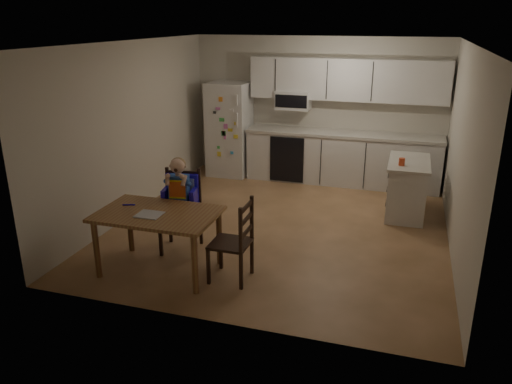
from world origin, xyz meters
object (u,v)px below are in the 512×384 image
at_px(red_cup, 402,162).
at_px(dining_table, 158,220).
at_px(chair_booster, 180,194).
at_px(refrigerator, 230,129).
at_px(kitchen_island, 407,187).
at_px(chair_side, 238,236).

relative_size(red_cup, dining_table, 0.08).
bearing_deg(chair_booster, dining_table, -98.68).
height_order(refrigerator, kitchen_island, refrigerator).
bearing_deg(kitchen_island, dining_table, -134.89).
bearing_deg(refrigerator, chair_booster, -80.74).
xyz_separation_m(refrigerator, red_cup, (3.11, -1.43, 0.02)).
bearing_deg(chair_booster, refrigerator, 89.81).
relative_size(kitchen_island, dining_table, 0.82).
height_order(kitchen_island, chair_side, chair_side).
height_order(kitchen_island, dining_table, kitchen_island).
distance_m(refrigerator, kitchen_island, 3.45).
distance_m(refrigerator, dining_table, 3.89).
height_order(refrigerator, red_cup, refrigerator).
distance_m(kitchen_island, dining_table, 3.80).
height_order(red_cup, chair_booster, chair_booster).
height_order(dining_table, chair_side, chair_side).
bearing_deg(kitchen_island, chair_side, -123.31).
relative_size(kitchen_island, red_cup, 10.50).
height_order(refrigerator, dining_table, refrigerator).
xyz_separation_m(dining_table, chair_side, (0.94, 0.05, -0.09)).
bearing_deg(dining_table, refrigerator, 97.91).
bearing_deg(red_cup, chair_booster, -145.10).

